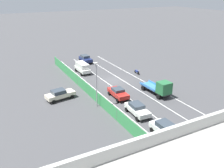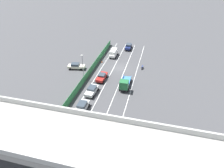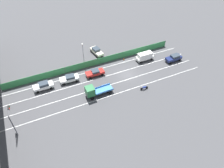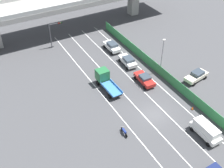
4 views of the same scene
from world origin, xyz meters
TOP-DOWN VIEW (x-y plane):
  - ground_plane at (0.00, 0.00)m, footprint 300.00×300.00m
  - lane_line_left_edge at (-4.94, 6.40)m, footprint 0.14×48.80m
  - lane_line_mid_left at (-1.65, 6.40)m, footprint 0.14×48.80m
  - lane_line_mid_right at (1.65, 6.40)m, footprint 0.14×48.80m
  - lane_line_right_edge at (4.94, 6.40)m, footprint 0.14×48.80m
  - green_fence at (6.92, 6.40)m, footprint 0.10×44.90m
  - car_van_white at (3.54, -7.10)m, footprint 2.07×4.75m
  - car_sedan_red at (3.07, 7.33)m, footprint 2.17×4.62m
  - car_sedan_white at (3.49, 19.80)m, footprint 2.08×4.50m
  - car_sedan_navy at (0.04, -14.01)m, footprint 2.08×4.51m
  - car_hatchback_white at (3.54, 13.66)m, footprint 2.26×4.58m
  - flatbed_truck_blue at (-3.35, 10.03)m, footprint 2.37×6.21m
  - motorcycle at (-6.22, -1.17)m, footprint 0.60×1.95m
  - parked_sedan_cream at (11.64, 3.57)m, footprint 4.90×2.65m
  - traffic_light at (-6.06, 26.77)m, footprint 2.88×0.51m
  - street_lamp at (7.43, 8.57)m, footprint 0.60×0.36m
  - traffic_cone at (5.84, -2.03)m, footprint 0.47×0.47m

SIDE VIEW (x-z plane):
  - ground_plane at x=0.00m, z-range 0.00..0.00m
  - lane_line_left_edge at x=-4.94m, z-range 0.00..0.01m
  - lane_line_mid_left at x=-1.65m, z-range 0.00..0.01m
  - lane_line_mid_right at x=1.65m, z-range 0.00..0.01m
  - lane_line_right_edge at x=4.94m, z-range 0.00..0.01m
  - traffic_cone at x=5.84m, z-range -0.02..0.57m
  - motorcycle at x=-6.22m, z-range -0.01..0.93m
  - car_sedan_red at x=3.07m, z-range 0.09..1.68m
  - car_hatchback_white at x=3.54m, z-range 0.10..1.73m
  - parked_sedan_cream at x=11.64m, z-range 0.08..1.78m
  - green_fence at x=6.92m, z-range 0.00..1.86m
  - car_sedan_navy at x=0.04m, z-range 0.09..1.82m
  - car_sedan_white at x=3.49m, z-range 0.08..1.84m
  - car_van_white at x=3.54m, z-range 0.14..2.33m
  - flatbed_truck_blue at x=-3.35m, z-range 0.02..2.77m
  - traffic_light at x=-6.06m, z-range 1.11..6.61m
  - street_lamp at x=7.43m, z-range 0.76..7.72m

